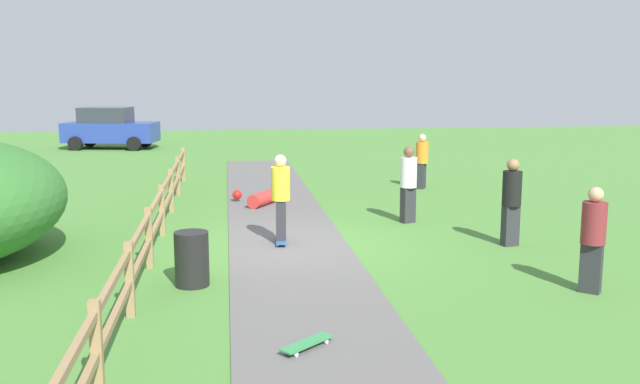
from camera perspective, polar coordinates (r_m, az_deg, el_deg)
ground_plane at (r=14.11m, az=-2.59°, el=-4.43°), size 60.00×60.00×0.00m
asphalt_path at (r=14.11m, az=-2.59°, el=-4.39°), size 2.40×28.00×0.02m
wooden_fence at (r=13.98m, az=-13.29°, el=-2.01°), size 0.12×18.12×1.10m
trash_bin at (r=11.59m, az=-10.46°, el=-5.41°), size 0.56×0.56×0.90m
skater_riding at (r=14.04m, az=-3.24°, el=-0.19°), size 0.40×0.81×1.81m
skater_fallen at (r=18.58m, az=-4.53°, el=-0.40°), size 1.49×1.56×0.36m
skateboard_loose at (r=8.94m, az=-1.07°, el=-12.29°), size 0.74×0.67×0.08m
bystander_maroon at (r=11.74m, az=21.47°, el=-3.30°), size 0.54×0.54×1.70m
bystander_black at (r=14.44m, az=15.42°, el=-0.48°), size 0.45×0.45×1.77m
bystander_white at (r=16.24m, az=7.26°, el=0.92°), size 0.50×0.50×1.79m
bystander_orange at (r=21.21m, az=8.35°, el=2.71°), size 0.52×0.52×1.65m
parked_car_blue at (r=33.86m, az=-16.86°, el=5.04°), size 4.44×2.58×1.92m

